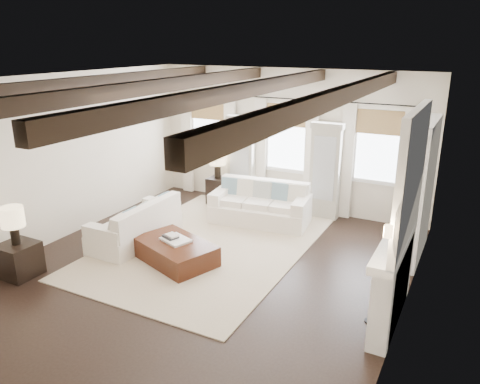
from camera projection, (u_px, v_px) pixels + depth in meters
The scene contains 15 objects.
ground at pixel (202, 271), 8.02m from camera, with size 7.50×7.50×0.00m, color black.
room_shell at pixel (265, 158), 7.85m from camera, with size 6.54×7.54×3.22m.
area_rug at pixel (209, 245), 9.01m from camera, with size 3.51×5.04×0.02m, color #C6B497.
sofa_back at pixel (261, 206), 10.09m from camera, with size 2.17×1.19×0.89m.
sofa_left at pixel (138, 226), 9.06m from camera, with size 0.88×1.94×0.83m.
ottoman at pixel (175, 252), 8.31m from camera, with size 1.46×0.91×0.38m, color black.
tray at pixel (176, 240), 8.29m from camera, with size 0.50×0.38×0.04m, color white.
book_lower at pixel (171, 236), 8.33m from camera, with size 0.26×0.20×0.04m, color #262628.
book_upper at pixel (172, 235), 8.30m from camera, with size 0.22×0.17×0.03m, color beige.
side_table_front at pixel (19, 260), 7.80m from camera, with size 0.57×0.57×0.57m, color black.
lamp_front at pixel (12, 219), 7.58m from camera, with size 0.37×0.37×0.64m.
side_table_back at pixel (218, 191), 11.21m from camera, with size 0.44×0.44×0.66m, color black.
lamp_back at pixel (217, 159), 10.97m from camera, with size 0.39×0.39×0.68m.
candlestick_near at pixel (372, 302), 6.48m from camera, with size 0.15×0.15×0.76m.
candlestick_far at pixel (377, 290), 6.72m from camera, with size 0.18×0.18×0.87m.
Camera 1 is at (3.91, -6.08, 3.78)m, focal length 35.00 mm.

